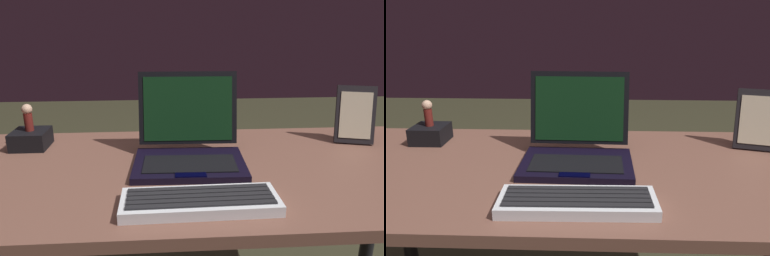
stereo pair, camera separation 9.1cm
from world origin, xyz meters
The scene contains 6 objects.
desk centered at (0.00, 0.00, 0.65)m, with size 1.50×0.65×0.74m.
laptop_front centered at (-0.03, 0.03, 0.79)m, with size 0.31×0.26×0.24m.
external_keyboard centered at (-0.02, -0.21, 0.75)m, with size 0.34×0.12×0.03m.
photo_frame centered at (0.51, 0.17, 0.83)m, with size 0.13×0.09×0.18m.
figurine_stand centered at (-0.51, 0.19, 0.77)m, with size 0.11×0.11×0.06m, color black.
figurine centered at (-0.51, 0.19, 0.84)m, with size 0.03×0.03×0.08m.
Camera 1 is at (-0.08, -0.90, 1.14)m, focal length 33.54 mm.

